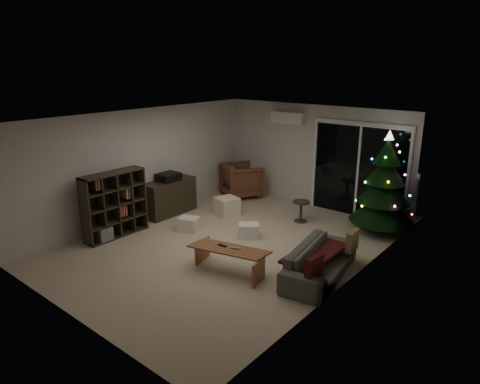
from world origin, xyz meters
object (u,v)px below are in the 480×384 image
at_px(coffee_table, 229,260).
at_px(christmas_tree, 385,183).
at_px(armchair, 242,180).
at_px(media_cabinet, 169,197).
at_px(bookshelf, 110,203).
at_px(sofa, 320,261).

relative_size(coffee_table, christmas_tree, 0.62).
relative_size(armchair, christmas_tree, 0.45).
distance_m(media_cabinet, armchair, 2.21).
distance_m(bookshelf, coffee_table, 3.04).
height_order(sofa, coffee_table, sofa).
height_order(media_cabinet, sofa, media_cabinet).
bearing_deg(media_cabinet, christmas_tree, 25.30).
distance_m(bookshelf, armchair, 3.81).
distance_m(sofa, christmas_tree, 2.72).
height_order(bookshelf, media_cabinet, bookshelf).
xyz_separation_m(armchair, sofa, (3.86, -2.65, -0.17)).
distance_m(bookshelf, sofa, 4.46).
bearing_deg(christmas_tree, coffee_table, -110.89).
bearing_deg(bookshelf, coffee_table, 3.71).
height_order(sofa, christmas_tree, christmas_tree).
distance_m(media_cabinet, coffee_table, 3.27).
relative_size(bookshelf, christmas_tree, 0.63).
xyz_separation_m(bookshelf, christmas_tree, (4.30, 3.72, 0.40)).
bearing_deg(bookshelf, armchair, 81.35).
height_order(bookshelf, sofa, bookshelf).
xyz_separation_m(bookshelf, sofa, (4.30, 1.13, -0.40)).
bearing_deg(christmas_tree, bookshelf, -139.12).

